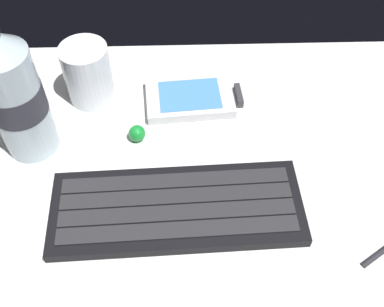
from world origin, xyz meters
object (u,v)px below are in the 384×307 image
at_px(handheld_device, 194,98).
at_px(trackball_mouse, 137,133).
at_px(water_bottle, 14,94).
at_px(keyboard, 177,208).
at_px(juice_cup, 88,76).

bearing_deg(handheld_device, trackball_mouse, -139.63).
height_order(water_bottle, trackball_mouse, water_bottle).
bearing_deg(water_bottle, handheld_device, 18.40).
bearing_deg(keyboard, trackball_mouse, 114.38).
bearing_deg(keyboard, water_bottle, 149.86).
relative_size(keyboard, handheld_device, 2.23).
height_order(keyboard, water_bottle, water_bottle).
xyz_separation_m(keyboard, handheld_device, (0.03, 0.18, -0.00)).
distance_m(keyboard, juice_cup, 0.23).
relative_size(juice_cup, trackball_mouse, 3.86).
distance_m(handheld_device, juice_cup, 0.15).
bearing_deg(juice_cup, keyboard, -58.62).
xyz_separation_m(keyboard, juice_cup, (-0.12, 0.19, 0.03)).
height_order(keyboard, handheld_device, keyboard).
relative_size(keyboard, water_bottle, 1.41).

